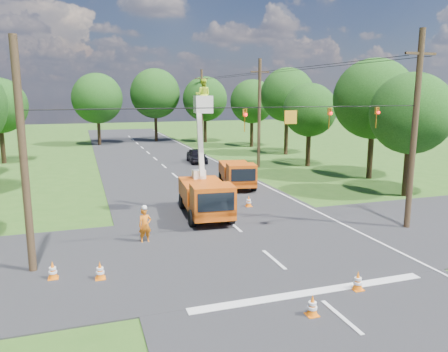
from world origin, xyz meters
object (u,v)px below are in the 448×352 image
object	(u,v)px
traffic_cone_2	(249,201)
tree_far_c	(205,99)
ground_worker	(145,225)
tree_right_d	(287,95)
second_truck	(237,173)
tree_right_e	(252,102)
traffic_cone_6	(233,174)
tree_right_a	(411,114)
tree_right_c	(310,110)
pole_right_far	(202,106)
bucket_truck	(205,188)
pole_right_near	(414,130)
tree_far_a	(97,98)
tree_right_b	(374,99)
distant_car	(197,156)
pole_left	(23,158)
traffic_cone_1	(358,281)
traffic_cone_3	(100,271)
pole_right_mid	(259,113)
traffic_cone_4	(53,270)
traffic_cone_0	(312,306)
tree_far_b	(155,94)

from	to	relation	value
traffic_cone_2	tree_far_c	distance (m)	36.67
ground_worker	tree_right_d	distance (m)	32.32
second_truck	tree_right_e	xyz separation A→B (m)	(10.34, 22.93, 4.76)
traffic_cone_6	tree_right_a	size ratio (longest dim) A/B	0.09
tree_right_c	pole_right_far	bearing A→B (deg)	102.62
bucket_truck	tree_far_c	size ratio (longest dim) A/B	0.84
pole_right_near	tree_far_a	xyz separation A→B (m)	(-13.50, 43.00, 1.08)
tree_right_a	tree_right_c	xyz separation A→B (m)	(-0.30, 13.00, -0.25)
bucket_truck	tree_right_b	bearing A→B (deg)	27.82
ground_worker	traffic_cone_6	world-z (taller)	ground_worker
pole_right_near	distant_car	bearing A→B (deg)	101.44
tree_far_a	ground_worker	bearing A→B (deg)	-89.71
pole_right_near	pole_left	size ratio (longest dim) A/B	1.11
distant_car	pole_right_near	distance (m)	25.17
pole_right_near	tree_right_d	size ratio (longest dim) A/B	1.03
second_truck	traffic_cone_1	distance (m)	17.68
traffic_cone_3	pole_right_mid	bearing A→B (deg)	54.41
tree_right_c	distant_car	bearing A→B (deg)	151.17
tree_right_a	tree_right_e	world-z (taller)	tree_right_e
traffic_cone_4	tree_far_c	world-z (taller)	tree_far_c
pole_right_mid	tree_right_e	distance (m)	15.92
traffic_cone_6	bucket_truck	bearing A→B (deg)	-116.98
traffic_cone_3	tree_right_b	distance (m)	26.62
pole_right_near	tree_far_c	distance (m)	42.02
tree_right_c	tree_right_e	size ratio (longest dim) A/B	0.91
pole_right_mid	tree_far_c	distance (m)	22.04
ground_worker	tree_right_d	xyz separation A→B (m)	(19.59, 25.03, 5.85)
second_truck	traffic_cone_2	xyz separation A→B (m)	(-1.26, -5.56, -0.69)
traffic_cone_0	tree_far_b	size ratio (longest dim) A/B	0.07
traffic_cone_2	pole_left	distance (m)	14.02
tree_right_d	tree_right_e	world-z (taller)	tree_right_d
traffic_cone_2	traffic_cone_6	xyz separation A→B (m)	(2.14, 9.09, 0.00)
pole_right_near	tree_right_b	bearing A→B (deg)	61.56
pole_right_far	tree_right_b	world-z (taller)	pole_right_far
tree_right_a	tree_far_b	distance (m)	40.41
traffic_cone_2	tree_far_a	distance (m)	37.64
traffic_cone_4	tree_far_c	size ratio (longest dim) A/B	0.08
tree_far_b	tree_far_c	size ratio (longest dim) A/B	1.12
traffic_cone_4	tree_right_e	world-z (taller)	tree_right_e
traffic_cone_6	tree_right_c	distance (m)	10.70
tree_far_b	tree_right_a	bearing A→B (deg)	-74.93
bucket_truck	traffic_cone_0	xyz separation A→B (m)	(0.09, -11.91, -1.27)
traffic_cone_1	tree_right_b	world-z (taller)	tree_right_b
ground_worker	tree_far_a	bearing A→B (deg)	83.73
tree_right_b	tree_far_b	size ratio (longest dim) A/B	0.93
bucket_truck	pole_right_far	xyz separation A→B (m)	(9.40, 34.70, 3.47)
bucket_truck	pole_right_mid	bearing A→B (deg)	62.36
bucket_truck	tree_right_c	world-z (taller)	tree_right_c
traffic_cone_4	pole_left	world-z (taller)	pole_left
tree_far_c	pole_right_far	bearing A→B (deg)	-116.57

